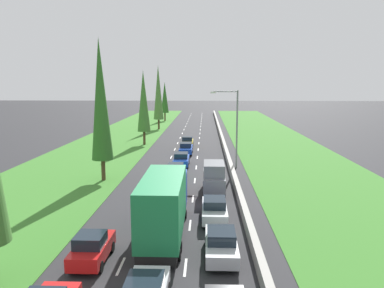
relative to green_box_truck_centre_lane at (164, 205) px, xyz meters
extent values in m
plane|color=#28282B|center=(-0.22, 41.13, -2.18)|extent=(300.00, 300.00, 0.00)
cube|color=#387528|center=(-12.87, 41.13, -2.16)|extent=(14.00, 140.00, 0.04)
cube|color=#387528|center=(14.13, 41.13, -2.16)|extent=(14.00, 140.00, 0.04)
cube|color=#9E9B93|center=(5.48, 41.13, -1.76)|extent=(0.44, 120.00, 0.85)
cube|color=white|center=(-1.97, -3.87, -2.18)|extent=(0.14, 2.00, 0.01)
cube|color=white|center=(-1.97, 2.13, -2.18)|extent=(0.14, 2.00, 0.01)
cube|color=white|center=(-1.97, 8.13, -2.18)|extent=(0.14, 2.00, 0.01)
cube|color=white|center=(-1.97, 14.13, -2.18)|extent=(0.14, 2.00, 0.01)
cube|color=white|center=(-1.97, 20.13, -2.18)|extent=(0.14, 2.00, 0.01)
cube|color=white|center=(-1.97, 26.13, -2.18)|extent=(0.14, 2.00, 0.01)
cube|color=white|center=(-1.97, 32.13, -2.18)|extent=(0.14, 2.00, 0.01)
cube|color=white|center=(-1.97, 38.13, -2.18)|extent=(0.14, 2.00, 0.01)
cube|color=white|center=(-1.97, 44.13, -2.18)|extent=(0.14, 2.00, 0.01)
cube|color=white|center=(-1.97, 50.13, -2.18)|extent=(0.14, 2.00, 0.01)
cube|color=white|center=(-1.97, 56.13, -2.18)|extent=(0.14, 2.00, 0.01)
cube|color=white|center=(-1.97, 62.13, -2.18)|extent=(0.14, 2.00, 0.01)
cube|color=white|center=(-1.97, 68.13, -2.18)|extent=(0.14, 2.00, 0.01)
cube|color=white|center=(-1.97, 74.13, -2.18)|extent=(0.14, 2.00, 0.01)
cube|color=white|center=(-1.97, 80.13, -2.18)|extent=(0.14, 2.00, 0.01)
cube|color=white|center=(-1.97, 86.13, -2.18)|extent=(0.14, 2.00, 0.01)
cube|color=white|center=(-1.97, 92.13, -2.18)|extent=(0.14, 2.00, 0.01)
cube|color=white|center=(-1.97, 98.13, -2.18)|extent=(0.14, 2.00, 0.01)
cube|color=white|center=(1.53, -3.87, -2.18)|extent=(0.14, 2.00, 0.01)
cube|color=white|center=(1.53, 2.13, -2.18)|extent=(0.14, 2.00, 0.01)
cube|color=white|center=(1.53, 8.13, -2.18)|extent=(0.14, 2.00, 0.01)
cube|color=white|center=(1.53, 14.13, -2.18)|extent=(0.14, 2.00, 0.01)
cube|color=white|center=(1.53, 20.13, -2.18)|extent=(0.14, 2.00, 0.01)
cube|color=white|center=(1.53, 26.13, -2.18)|extent=(0.14, 2.00, 0.01)
cube|color=white|center=(1.53, 32.13, -2.18)|extent=(0.14, 2.00, 0.01)
cube|color=white|center=(1.53, 38.13, -2.18)|extent=(0.14, 2.00, 0.01)
cube|color=white|center=(1.53, 44.13, -2.18)|extent=(0.14, 2.00, 0.01)
cube|color=white|center=(1.53, 50.13, -2.18)|extent=(0.14, 2.00, 0.01)
cube|color=white|center=(1.53, 56.13, -2.18)|extent=(0.14, 2.00, 0.01)
cube|color=white|center=(1.53, 62.13, -2.18)|extent=(0.14, 2.00, 0.01)
cube|color=white|center=(1.53, 68.13, -2.18)|extent=(0.14, 2.00, 0.01)
cube|color=white|center=(1.53, 74.13, -2.18)|extent=(0.14, 2.00, 0.01)
cube|color=white|center=(1.53, 80.13, -2.18)|extent=(0.14, 2.00, 0.01)
cube|color=white|center=(1.53, 86.13, -2.18)|extent=(0.14, 2.00, 0.01)
cube|color=white|center=(1.53, 92.13, -2.18)|extent=(0.14, 2.00, 0.01)
cube|color=white|center=(1.53, 98.13, -2.18)|extent=(0.14, 2.00, 0.01)
cube|color=#19232D|center=(0.02, -8.11, -0.84)|extent=(1.56, 1.90, 0.60)
cylinder|color=black|center=(-0.78, -6.56, -1.86)|extent=(0.22, 0.64, 0.64)
cube|color=black|center=(0.00, 0.20, -1.58)|extent=(2.20, 9.40, 0.56)
cube|color=#1E47B7|center=(0.00, 3.80, -0.05)|extent=(2.40, 2.20, 2.50)
cube|color=#1E7F47|center=(0.00, -0.90, 0.35)|extent=(2.44, 7.20, 3.30)
cylinder|color=black|center=(-1.12, 3.50, -1.86)|extent=(0.22, 0.64, 0.64)
cylinder|color=black|center=(1.12, 3.50, -1.86)|extent=(0.22, 0.64, 0.64)
cylinder|color=black|center=(-1.12, -1.98, -1.86)|extent=(0.22, 0.64, 0.64)
cylinder|color=black|center=(1.12, -1.98, -1.86)|extent=(0.22, 0.64, 0.64)
cylinder|color=black|center=(-1.12, -3.06, -1.86)|extent=(0.22, 0.64, 0.64)
cylinder|color=black|center=(1.12, -3.06, -1.86)|extent=(0.22, 0.64, 0.64)
cube|color=red|center=(-0.26, 8.39, -1.50)|extent=(1.76, 4.50, 0.72)
cube|color=#19232D|center=(-0.26, 8.24, -0.84)|extent=(1.56, 1.90, 0.60)
cylinder|color=black|center=(-1.06, 9.78, -1.86)|extent=(0.22, 0.64, 0.64)
cylinder|color=black|center=(0.54, 9.78, -1.86)|extent=(0.22, 0.64, 0.64)
cylinder|color=black|center=(-1.06, 6.99, -1.86)|extent=(0.22, 0.64, 0.64)
cylinder|color=black|center=(0.54, 6.99, -1.86)|extent=(0.22, 0.64, 0.64)
cube|color=teal|center=(-0.46, 14.75, -1.50)|extent=(1.76, 4.50, 0.72)
cube|color=#19232D|center=(-0.46, 14.60, -0.84)|extent=(1.56, 1.90, 0.60)
cylinder|color=black|center=(-1.26, 16.14, -1.86)|extent=(0.22, 0.64, 0.64)
cylinder|color=black|center=(0.34, 16.14, -1.86)|extent=(0.22, 0.64, 0.64)
cylinder|color=black|center=(-1.26, 13.35, -1.86)|extent=(0.22, 0.64, 0.64)
cylinder|color=black|center=(0.34, 13.35, -1.86)|extent=(0.22, 0.64, 0.64)
cube|color=red|center=(-3.64, -3.38, -1.48)|extent=(1.68, 3.90, 0.76)
cube|color=#19232D|center=(-3.64, -3.68, -0.78)|extent=(1.52, 1.60, 0.64)
cylinder|color=black|center=(-4.40, -2.18, -1.86)|extent=(0.22, 0.64, 0.64)
cylinder|color=black|center=(-2.88, -2.18, -1.86)|extent=(0.22, 0.64, 0.64)
cylinder|color=black|center=(-4.40, -4.59, -1.86)|extent=(0.22, 0.64, 0.64)
cylinder|color=black|center=(-2.88, -4.59, -1.86)|extent=(0.22, 0.64, 0.64)
cube|color=silver|center=(3.49, -2.54, -1.50)|extent=(1.76, 4.50, 0.72)
cube|color=#19232D|center=(3.49, -2.69, -0.84)|extent=(1.56, 1.90, 0.60)
cylinder|color=black|center=(2.69, -1.15, -1.86)|extent=(0.22, 0.64, 0.64)
cylinder|color=black|center=(4.29, -1.15, -1.86)|extent=(0.22, 0.64, 0.64)
cylinder|color=black|center=(2.69, -3.94, -1.86)|extent=(0.22, 0.64, 0.64)
cylinder|color=black|center=(4.29, -3.94, -1.86)|extent=(0.22, 0.64, 0.64)
cube|color=silver|center=(3.25, 3.29, -1.50)|extent=(1.76, 4.50, 0.72)
cube|color=#19232D|center=(3.25, 3.14, -0.84)|extent=(1.56, 1.90, 0.60)
cylinder|color=black|center=(2.45, 4.68, -1.86)|extent=(0.22, 0.64, 0.64)
cylinder|color=black|center=(4.05, 4.68, -1.86)|extent=(0.22, 0.64, 0.64)
cylinder|color=black|center=(2.45, 1.89, -1.86)|extent=(0.22, 0.64, 0.64)
cylinder|color=black|center=(4.05, 1.89, -1.86)|extent=(0.22, 0.64, 0.64)
cube|color=#1E47B7|center=(-0.27, 20.86, -1.50)|extent=(1.76, 4.50, 0.72)
cube|color=#19232D|center=(-0.27, 20.71, -0.84)|extent=(1.56, 1.90, 0.60)
cylinder|color=black|center=(-1.07, 22.25, -1.86)|extent=(0.22, 0.64, 0.64)
cylinder|color=black|center=(0.53, 22.25, -1.86)|extent=(0.22, 0.64, 0.64)
cylinder|color=black|center=(-1.07, 19.46, -1.86)|extent=(0.22, 0.64, 0.64)
cylinder|color=black|center=(0.53, 19.46, -1.86)|extent=(0.22, 0.64, 0.64)
cube|color=#1E47B7|center=(-0.11, 28.46, -1.50)|extent=(1.76, 4.50, 0.72)
cube|color=#19232D|center=(-0.11, 28.31, -0.84)|extent=(1.56, 1.90, 0.60)
cylinder|color=black|center=(-0.91, 29.85, -1.86)|extent=(0.22, 0.64, 0.64)
cylinder|color=black|center=(0.69, 29.85, -1.86)|extent=(0.22, 0.64, 0.64)
cylinder|color=black|center=(-0.91, 27.06, -1.86)|extent=(0.22, 0.64, 0.64)
cylinder|color=black|center=(0.69, 27.06, -1.86)|extent=(0.22, 0.64, 0.64)
cube|color=slate|center=(3.35, 10.07, -1.16)|extent=(1.90, 4.90, 1.40)
cube|color=slate|center=(3.35, 9.77, 0.09)|extent=(1.80, 3.10, 1.10)
cylinder|color=black|center=(2.48, 11.59, -1.86)|extent=(0.22, 0.64, 0.64)
cylinder|color=black|center=(4.22, 11.59, -1.86)|extent=(0.22, 0.64, 0.64)
cylinder|color=black|center=(2.48, 8.55, -1.86)|extent=(0.22, 0.64, 0.64)
cylinder|color=black|center=(4.22, 8.55, -1.86)|extent=(0.22, 0.64, 0.64)
cube|color=yellow|center=(-0.17, 33.99, -1.48)|extent=(1.68, 3.90, 0.76)
cube|color=#19232D|center=(-0.17, 33.69, -0.78)|extent=(1.52, 1.60, 0.64)
cylinder|color=black|center=(-0.93, 35.20, -1.86)|extent=(0.22, 0.64, 0.64)
cylinder|color=black|center=(0.59, 35.20, -1.86)|extent=(0.22, 0.64, 0.64)
cylinder|color=black|center=(-0.93, 32.78, -1.86)|extent=(0.22, 0.64, 0.64)
cylinder|color=black|center=(0.59, 32.78, -1.86)|extent=(0.22, 0.64, 0.64)
cylinder|color=#4C3823|center=(-7.76, 13.93, -1.08)|extent=(0.41, 0.41, 2.20)
cone|color=#2D6623|center=(-7.76, 13.93, 6.02)|extent=(2.16, 2.16, 12.02)
cylinder|color=#4C3823|center=(-7.23, 36.28, -1.08)|extent=(0.40, 0.40, 2.20)
cone|color=#3D752D|center=(-7.23, 36.28, 4.84)|extent=(2.10, 2.10, 9.65)
cylinder|color=#4C3823|center=(-7.41, 56.50, -1.08)|extent=(0.41, 0.41, 2.20)
cone|color=#4C7F38|center=(-7.41, 56.50, 5.71)|extent=(2.14, 2.14, 11.39)
cylinder|color=#4C3823|center=(-8.04, 74.69, -1.08)|extent=(0.39, 0.39, 2.20)
cone|color=#2D6623|center=(-8.04, 74.69, 4.00)|extent=(2.05, 2.05, 7.97)
cylinder|color=gray|center=(6.23, 20.35, 2.32)|extent=(0.20, 0.20, 9.00)
cylinder|color=gray|center=(4.83, 20.35, 6.67)|extent=(2.80, 0.12, 0.12)
cube|color=silver|center=(3.43, 20.35, 6.57)|extent=(0.60, 0.28, 0.20)
camera|label=1|loc=(2.54, -22.40, 7.57)|focal=34.68mm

